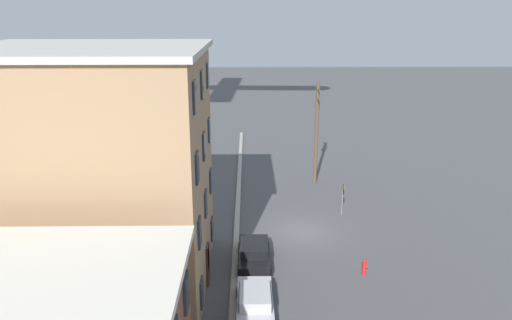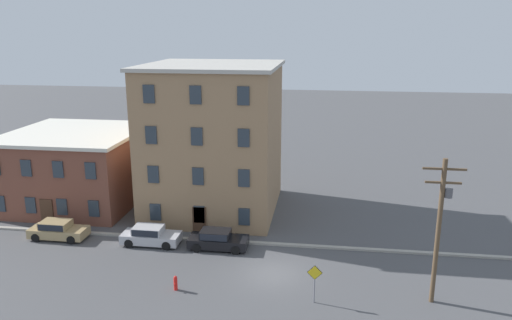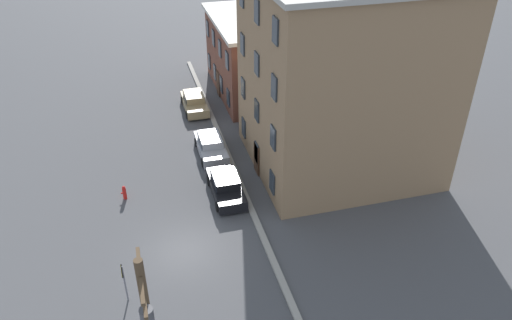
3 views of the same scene
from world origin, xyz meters
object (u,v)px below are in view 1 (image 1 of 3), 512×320
object	(u,v)px
car_black	(254,253)
car_silver	(255,302)
caution_sign	(343,194)
utility_pole	(317,128)
fire_hydrant	(364,267)

from	to	relation	value
car_black	car_silver	bearing A→B (deg)	179.77
caution_sign	utility_pole	distance (m)	7.90
car_silver	utility_pole	bearing A→B (deg)	-15.71
car_silver	utility_pole	distance (m)	20.81
utility_pole	fire_hydrant	world-z (taller)	utility_pole
caution_sign	car_silver	bearing A→B (deg)	152.15
car_silver	caution_sign	distance (m)	14.23
car_black	caution_sign	size ratio (longest dim) A/B	1.80
car_silver	car_black	distance (m)	5.21
car_silver	caution_sign	world-z (taller)	caution_sign
car_silver	utility_pole	world-z (taller)	utility_pole
caution_sign	fire_hydrant	xyz separation A→B (m)	(-8.65, 0.29, -1.14)
utility_pole	fire_hydrant	bearing A→B (deg)	-176.96
car_black	caution_sign	distance (m)	9.93
car_silver	caution_sign	xyz separation A→B (m)	(12.56, -6.64, 0.88)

